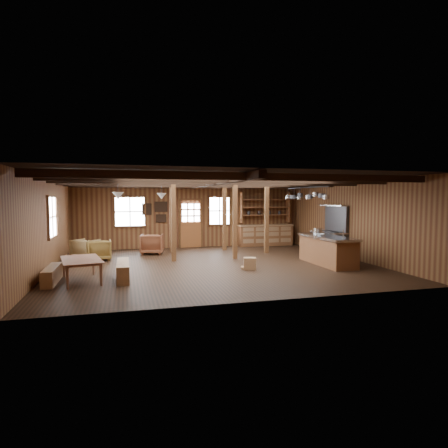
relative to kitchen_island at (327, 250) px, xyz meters
The scene contains 22 objects.
room 3.83m from the kitchen_island, 165.86° to the left, with size 10.04×9.04×2.84m.
ceiling_joists 4.36m from the kitchen_island, 163.25° to the left, with size 9.80×8.82×0.18m.
timber_posts 4.39m from the kitchen_island, 135.88° to the left, with size 3.95×2.35×2.80m.
back_door 6.47m from the kitchen_island, 123.90° to the left, with size 1.02×0.08×2.15m.
window_back_left 8.28m from the kitchen_island, 139.12° to the left, with size 1.32×0.06×1.32m.
window_back_right 5.95m from the kitchen_island, 113.20° to the left, with size 1.02×0.06×1.32m.
window_left 8.75m from the kitchen_island, behind, with size 0.14×1.24×1.32m.
notice_boards 7.49m from the kitchen_island, 133.55° to the left, with size 1.08×0.03×0.90m.
back_counter 5.12m from the kitchen_island, 92.24° to the left, with size 2.55×0.60×2.45m.
pendant_lamps 6.40m from the kitchen_island, 161.95° to the left, with size 1.86×2.36×0.66m.
pot_rack 2.19m from the kitchen_island, 96.75° to the left, with size 0.42×3.00×0.44m.
kitchen_island is the anchor object (origin of this frame).
step_stool 2.78m from the kitchen_island, behind, with size 0.41×0.29×0.37m, color olive.
commercial_range 1.94m from the kitchen_island, 57.24° to the left, with size 0.80×1.56×1.92m.
dining_table 7.53m from the kitchen_island, behind, with size 1.69×0.94×0.59m, color brown.
bench_wall 8.28m from the kitchen_island, behind, with size 0.28×1.50×0.41m, color olive.
bench_aisle 6.52m from the kitchen_island, behind, with size 0.31×1.68×0.46m, color olive.
armchair_a 7.80m from the kitchen_island, 159.16° to the left, with size 0.77×0.79×0.72m, color brown.
armchair_b 6.61m from the kitchen_island, 145.00° to the left, with size 0.84×0.86×0.78m, color brown.
armchair_c 8.45m from the kitchen_island, 157.35° to the left, with size 0.76×0.78×0.71m, color olive.
counter_pot 0.96m from the kitchen_island, 84.66° to the left, with size 0.32×0.32×0.19m, color #AFB2B6.
bowl 0.54m from the kitchen_island, 140.00° to the left, with size 0.24×0.24×0.06m, color silver.
Camera 1 is at (-2.81, -11.81, 2.18)m, focal length 30.00 mm.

